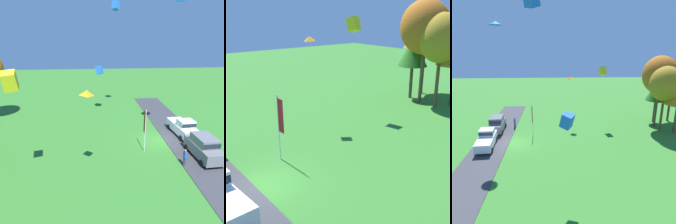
# 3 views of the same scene
# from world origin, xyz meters

# --- Properties ---
(ground_plane) EXTENTS (120.00, 120.00, 0.00)m
(ground_plane) POSITION_xyz_m (0.00, 0.00, 0.00)
(ground_plane) COLOR #337528
(pavement_strip) EXTENTS (36.00, 4.40, 0.06)m
(pavement_strip) POSITION_xyz_m (0.00, -2.82, 0.03)
(pavement_strip) COLOR #38383D
(pavement_strip) RESTS_ON ground
(car_suv_near_entrance) EXTENTS (4.68, 2.21, 2.28)m
(car_suv_near_entrance) POSITION_xyz_m (-4.16, -3.14, 1.30)
(car_suv_near_entrance) COLOR slate
(car_suv_near_entrance) RESTS_ON ground
(car_pickup_far_end) EXTENTS (5.13, 2.36, 2.14)m
(car_pickup_far_end) POSITION_xyz_m (1.06, -3.22, 1.11)
(car_pickup_far_end) COLOR white
(car_pickup_far_end) RESTS_ON ground
(person_beside_suv) EXTENTS (0.36, 0.24, 1.71)m
(person_beside_suv) POSITION_xyz_m (-5.39, -0.76, 0.88)
(person_beside_suv) COLOR #2D334C
(person_beside_suv) RESTS_ON ground
(tree_right_of_center) EXTENTS (4.96, 4.96, 10.47)m
(tree_right_of_center) POSITION_xyz_m (-7.69, 24.80, 7.96)
(tree_right_of_center) COLOR brown
(tree_right_of_center) RESTS_ON ground
(tree_far_left) EXTENTS (3.37, 3.37, 7.11)m
(tree_far_left) POSITION_xyz_m (-7.20, 22.08, 5.38)
(tree_far_left) COLOR brown
(tree_far_left) RESTS_ON ground
(tree_lone_near) EXTENTS (5.21, 5.21, 10.99)m
(tree_lone_near) POSITION_xyz_m (-5.32, 21.39, 8.10)
(tree_lone_near) COLOR brown
(tree_lone_near) RESTS_ON ground
(tree_far_right) EXTENTS (4.59, 4.59, 9.69)m
(tree_far_right) POSITION_xyz_m (-3.21, 21.29, 7.14)
(tree_far_right) COLOR brown
(tree_far_right) RESTS_ON ground
(flag_banner) EXTENTS (0.71, 0.08, 4.63)m
(flag_banner) POSITION_xyz_m (-2.23, 2.32, 2.93)
(flag_banner) COLOR silver
(flag_banner) RESTS_ON ground
(kite_diamond_mid_center) EXTENTS (1.01, 0.99, 0.47)m
(kite_diamond_mid_center) POSITION_xyz_m (-6.89, 7.91, 7.57)
(kite_diamond_mid_center) COLOR orange
(kite_delta_topmost) EXTENTS (1.52, 1.50, 0.50)m
(kite_delta_topmost) POSITION_xyz_m (0.16, -1.09, 14.81)
(kite_delta_topmost) COLOR blue
(kite_box_high_left) EXTENTS (1.38, 1.35, 1.47)m
(kite_box_high_left) POSITION_xyz_m (10.49, 6.37, 6.70)
(kite_box_high_left) COLOR blue
(kite_box_near_flag) EXTENTS (1.39, 1.10, 1.54)m
(kite_box_near_flag) POSITION_xyz_m (-7.18, 13.01, 8.57)
(kite_box_near_flag) COLOR yellow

